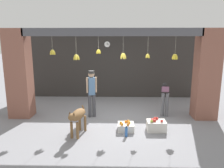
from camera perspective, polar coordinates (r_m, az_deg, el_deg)
ground_plane at (r=7.09m, az=-0.09°, el=-9.36°), size 60.00×60.00×0.00m
shop_back_wall at (r=9.55m, az=0.38°, el=5.04°), size 7.32×0.12×2.87m
shop_pillar_left at (r=7.69m, az=-23.07°, el=2.44°), size 0.70×0.60×2.87m
shop_pillar_right at (r=7.55m, az=23.48°, el=2.25°), size 0.70×0.60×2.87m
storefront_awning at (r=6.73m, az=0.03°, el=13.02°), size 5.42×0.32×0.97m
dog at (r=5.93m, az=-8.98°, el=-8.31°), size 0.43×0.99×0.77m
shopkeeper at (r=7.13m, az=-5.34°, el=-1.71°), size 0.33×0.28×1.55m
worker_stooping at (r=7.62m, az=13.68°, el=-2.80°), size 0.33×0.79×1.03m
fruit_crate_oranges at (r=6.30m, az=3.65°, el=-11.06°), size 0.45×0.42×0.28m
fruit_crate_apples at (r=6.38m, az=11.46°, el=-10.56°), size 0.52×0.39×0.36m
water_bottle at (r=5.94m, az=3.74°, el=-12.33°), size 0.07×0.07×0.29m
wall_clock at (r=9.42m, az=-1.26°, el=10.33°), size 0.26×0.03×0.26m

